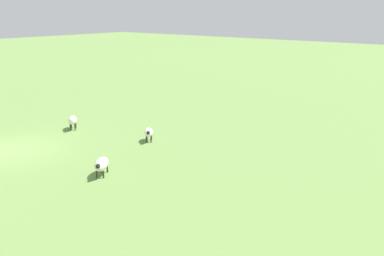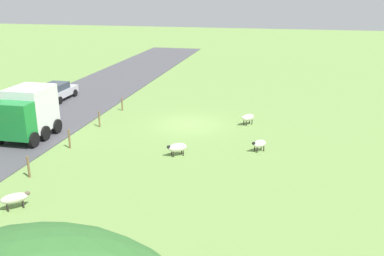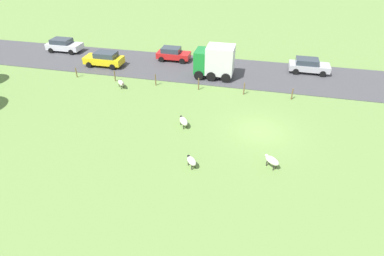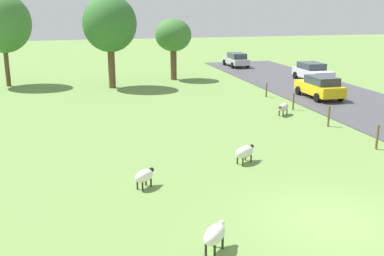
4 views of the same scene
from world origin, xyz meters
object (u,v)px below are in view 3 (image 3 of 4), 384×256
at_px(sheep_1, 184,121).
at_px(sheep_2, 192,161).
at_px(truck_0, 215,61).
at_px(car_3, 173,54).
at_px(car_0, 64,45).
at_px(car_2, 308,65).
at_px(car_4, 104,59).
at_px(sheep_0, 121,83).
at_px(sheep_3, 272,161).

height_order(sheep_1, sheep_2, sheep_1).
xyz_separation_m(truck_0, car_3, (3.59, 5.62, -0.95)).
distance_m(car_0, car_2, 29.61).
xyz_separation_m(sheep_2, car_4, (15.02, 13.69, 0.41)).
xyz_separation_m(sheep_1, car_2, (13.68, -10.42, 0.35)).
relative_size(sheep_0, sheep_2, 1.20).
distance_m(sheep_3, car_2, 17.54).
bearing_deg(sheep_0, sheep_2, -136.87).
relative_size(sheep_1, car_4, 0.28).
xyz_separation_m(sheep_1, sheep_2, (-4.69, -1.75, -0.02)).
height_order(sheep_2, car_3, car_3).
distance_m(sheep_1, car_2, 17.20).
xyz_separation_m(car_2, car_4, (-3.34, 22.36, 0.05)).
distance_m(truck_0, car_0, 20.26).
relative_size(car_3, car_4, 0.88).
bearing_deg(sheep_1, car_2, -37.31).
distance_m(car_2, car_4, 22.60).
xyz_separation_m(sheep_1, car_4, (10.33, 11.93, 0.40)).
relative_size(sheep_2, car_2, 0.23).
distance_m(sheep_2, truck_0, 14.99).
xyz_separation_m(sheep_3, truck_0, (13.72, 6.17, 1.25)).
bearing_deg(car_2, sheep_0, 114.15).
height_order(sheep_2, car_4, car_4).
bearing_deg(sheep_3, truck_0, 24.22).
xyz_separation_m(sheep_0, car_0, (8.18, 11.39, 0.37)).
xyz_separation_m(truck_0, car_0, (3.48, 19.93, -0.92)).
relative_size(truck_0, car_2, 0.94).
bearing_deg(truck_0, sheep_1, 175.82).
bearing_deg(car_0, sheep_1, -125.50).
height_order(sheep_0, car_4, car_4).
height_order(sheep_1, car_3, car_3).
distance_m(sheep_1, car_4, 15.79).
distance_m(car_0, car_4, 7.99).
height_order(sheep_1, truck_0, truck_0).
height_order(sheep_0, car_2, car_2).
bearing_deg(car_4, truck_0, -90.57).
bearing_deg(car_0, sheep_0, -125.68).
height_order(sheep_2, truck_0, truck_0).
xyz_separation_m(sheep_3, car_4, (13.84, 18.85, 0.35)).
relative_size(sheep_1, truck_0, 0.31).
relative_size(sheep_3, car_0, 0.26).
height_order(sheep_1, car_0, car_0).
height_order(sheep_0, sheep_1, sheep_1).
height_order(car_2, car_3, car_3).
bearing_deg(sheep_1, truck_0, -4.18).
bearing_deg(car_3, sheep_3, -145.74).
xyz_separation_m(car_0, car_4, (-3.35, -7.25, 0.02)).
bearing_deg(car_4, sheep_2, -137.66).
bearing_deg(car_3, car_4, 116.13).
relative_size(truck_0, car_4, 0.91).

